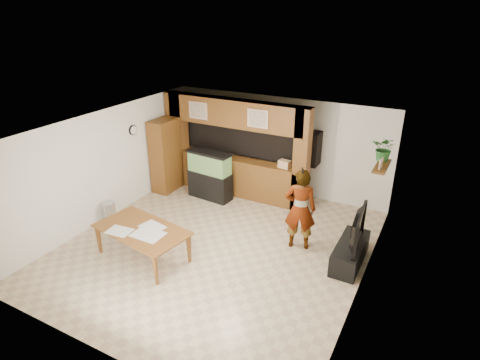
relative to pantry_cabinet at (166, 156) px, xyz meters
The scene contains 22 objects.
floor 3.42m from the pantry_cabinet, 34.42° to the right, with size 6.50×6.50×0.00m, color tan.
ceiling 3.65m from the pantry_cabinet, 34.42° to the right, with size 6.50×6.50×0.00m, color white.
wall_back 3.06m from the pantry_cabinet, 27.41° to the left, with size 6.00×6.00×0.00m, color silver.
wall_left 1.90m from the pantry_cabinet, 99.21° to the right, with size 6.50×6.50×0.00m, color silver.
wall_right 6.00m from the pantry_cabinet, 17.98° to the right, with size 6.50×6.50×0.00m, color silver.
partition 1.95m from the pantry_cabinet, 24.18° to the left, with size 4.20×0.99×2.60m.
wall_clock 1.27m from the pantry_cabinet, 107.35° to the right, with size 0.05×0.25×0.25m.
wall_shelf 5.60m from the pantry_cabinet, ahead, with size 0.25×0.90×0.04m, color brown.
pantry_cabinet is the anchor object (origin of this frame).
trash_can 2.28m from the pantry_cabinet, 91.27° to the right, with size 0.29×0.29×0.53m, color #B2B2B7.
aquarium 1.39m from the pantry_cabinet, ahead, with size 1.17×0.44×1.29m.
tv_stand 5.52m from the pantry_cabinet, 11.63° to the right, with size 0.50×1.35×0.45m, color black.
television 5.47m from the pantry_cabinet, 11.63° to the right, with size 1.21×0.16×0.70m, color black.
photo_frame 5.61m from the pantry_cabinet, ahead, with size 0.03×0.16×0.21m, color tan.
potted_plant 5.62m from the pantry_cabinet, ahead, with size 0.49×0.43×0.55m, color #255E27.
person 4.36m from the pantry_cabinet, 13.64° to the right, with size 0.65×0.43×1.78m, color #977D52.
microphone 4.52m from the pantry_cabinet, 15.49° to the right, with size 0.03×0.03×0.15m, color black.
dining_table 3.40m from the pantry_cabinet, 61.52° to the right, with size 1.91×1.07×0.67m, color brown.
newspaper_a 3.43m from the pantry_cabinet, 68.09° to the right, with size 0.49×0.35×0.01m, color silver.
newspaper_b 3.54m from the pantry_cabinet, 58.29° to the right, with size 0.62×0.45×0.01m, color silver.
newspaper_c 3.25m from the pantry_cabinet, 57.50° to the right, with size 0.50×0.36×0.01m, color silver.
counter_box 3.27m from the pantry_cabinet, 10.57° to the left, with size 0.29×0.19×0.19m, color tan.
Camera 1 is at (3.85, -6.21, 4.79)m, focal length 30.00 mm.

